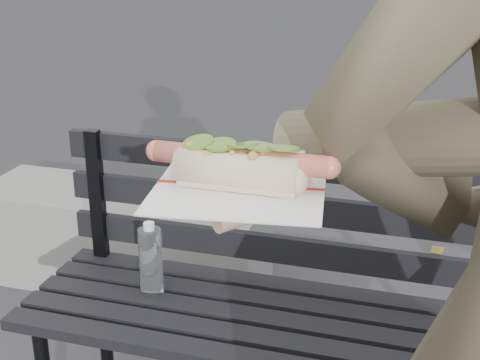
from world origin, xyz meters
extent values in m
cylinder|color=black|center=(-0.66, 0.94, 0.23)|extent=(0.04, 0.04, 0.45)
cube|color=black|center=(0.01, 0.68, 0.47)|extent=(1.50, 0.07, 0.03)
cube|color=black|center=(0.01, 0.77, 0.47)|extent=(1.50, 0.07, 0.03)
cube|color=black|center=(0.01, 0.86, 0.47)|extent=(1.50, 0.07, 0.03)
cube|color=black|center=(0.01, 0.95, 0.47)|extent=(1.50, 0.07, 0.03)
cube|color=black|center=(-0.66, 0.96, 0.67)|extent=(0.04, 0.03, 0.42)
cube|color=black|center=(0.01, 0.98, 0.57)|extent=(1.50, 0.02, 0.08)
cube|color=black|center=(0.01, 0.98, 0.70)|extent=(1.50, 0.02, 0.08)
cube|color=black|center=(0.01, 0.98, 0.83)|extent=(1.50, 0.02, 0.08)
cylinder|color=white|center=(-0.42, 0.79, 0.57)|extent=(0.06, 0.06, 0.19)
cylinder|color=white|center=(-0.42, 0.79, 0.68)|extent=(0.03, 0.03, 0.02)
cube|color=slate|center=(-0.92, 1.60, 0.20)|extent=(1.20, 0.40, 0.40)
cylinder|color=#D8A384|center=(0.12, -0.01, 1.14)|extent=(0.09, 0.08, 0.07)
ellipsoid|color=#D8A384|center=(0.08, -0.02, 1.14)|extent=(0.10, 0.12, 0.03)
cylinder|color=#D8A384|center=(0.02, -0.05, 1.14)|extent=(0.06, 0.02, 0.02)
cylinder|color=#D8A384|center=(0.02, -0.03, 1.14)|extent=(0.06, 0.02, 0.02)
cylinder|color=#D8A384|center=(0.02, -0.01, 1.14)|extent=(0.06, 0.02, 0.02)
cylinder|color=#D8A384|center=(0.02, 0.01, 1.14)|extent=(0.06, 0.02, 0.02)
cylinder|color=#D8A384|center=(0.09, -0.07, 1.14)|extent=(0.04, 0.05, 0.02)
cube|color=white|center=(0.08, -0.02, 1.15)|extent=(0.21, 0.21, 0.00)
cube|color=#B21E1E|center=(0.08, -0.02, 1.16)|extent=(0.19, 0.03, 0.00)
cylinder|color=#D96853|center=(0.08, -0.02, 1.19)|extent=(0.20, 0.03, 0.02)
sphere|color=#D96853|center=(-0.02, -0.02, 1.19)|extent=(0.02, 0.03, 0.02)
sphere|color=#D96853|center=(0.18, -0.02, 1.19)|extent=(0.03, 0.03, 0.02)
sphere|color=#9E6B2D|center=(0.07, -0.01, 1.20)|extent=(0.01, 0.01, 0.01)
sphere|color=#9E6B2D|center=(0.10, -0.01, 1.20)|extent=(0.01, 0.01, 0.01)
sphere|color=#9E6B2D|center=(0.11, -0.02, 1.20)|extent=(0.01, 0.01, 0.01)
sphere|color=#9E6B2D|center=(0.14, -0.02, 1.19)|extent=(0.01, 0.01, 0.01)
sphere|color=#9E6B2D|center=(0.07, -0.02, 1.20)|extent=(0.01, 0.01, 0.01)
sphere|color=#9E6B2D|center=(0.12, 0.00, 1.19)|extent=(0.01, 0.01, 0.01)
sphere|color=#9E6B2D|center=(0.02, -0.03, 1.19)|extent=(0.01, 0.01, 0.01)
sphere|color=#9E6B2D|center=(0.05, -0.03, 1.19)|extent=(0.01, 0.01, 0.01)
sphere|color=#9E6B2D|center=(0.08, 0.00, 1.19)|extent=(0.01, 0.01, 0.01)
sphere|color=#9E6B2D|center=(0.08, -0.01, 1.19)|extent=(0.01, 0.01, 0.01)
sphere|color=#9E6B2D|center=(0.08, -0.02, 1.20)|extent=(0.01, 0.01, 0.01)
sphere|color=#9E6B2D|center=(0.07, -0.02, 1.20)|extent=(0.01, 0.01, 0.01)
sphere|color=#9E6B2D|center=(0.02, -0.02, 1.19)|extent=(0.01, 0.01, 0.01)
sphere|color=#9E6B2D|center=(0.10, -0.04, 1.20)|extent=(0.01, 0.01, 0.01)
sphere|color=#9E6B2D|center=(0.07, 0.00, 1.20)|extent=(0.01, 0.01, 0.01)
sphere|color=#9E6B2D|center=(0.05, -0.04, 1.19)|extent=(0.01, 0.01, 0.01)
sphere|color=#9E6B2D|center=(0.07, -0.03, 1.20)|extent=(0.01, 0.01, 0.01)
sphere|color=#9E6B2D|center=(0.02, -0.02, 1.20)|extent=(0.01, 0.01, 0.01)
sphere|color=#9E6B2D|center=(0.03, -0.02, 1.19)|extent=(0.01, 0.01, 0.01)
sphere|color=#9E6B2D|center=(0.04, -0.01, 1.19)|extent=(0.01, 0.01, 0.01)
sphere|color=#9E6B2D|center=(0.13, 0.00, 1.19)|extent=(0.01, 0.01, 0.01)
sphere|color=#9E6B2D|center=(0.11, -0.01, 1.20)|extent=(0.01, 0.01, 0.01)
cylinder|color=#568123|center=(0.03, -0.02, 1.20)|extent=(0.04, 0.04, 0.01)
cylinder|color=#568123|center=(0.06, -0.02, 1.20)|extent=(0.04, 0.04, 0.01)
cylinder|color=#568123|center=(0.08, -0.01, 1.20)|extent=(0.04, 0.04, 0.01)
cylinder|color=#568123|center=(0.10, -0.02, 1.20)|extent=(0.04, 0.04, 0.01)
cylinder|color=#568123|center=(0.13, -0.02, 1.20)|extent=(0.04, 0.04, 0.01)
cube|color=brown|center=(-1.08, 1.80, 0.00)|extent=(0.03, 0.04, 0.00)
cube|color=brown|center=(0.36, 2.27, 0.00)|extent=(0.07, 0.09, 0.00)
camera|label=1|loc=(0.28, -0.69, 1.43)|focal=50.00mm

